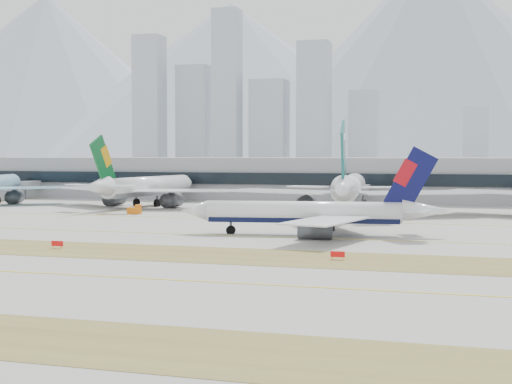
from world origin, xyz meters
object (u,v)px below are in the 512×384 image
(terminal, at_px, (311,178))
(taxiing_airliner, at_px, (313,214))
(widebody_eva, at_px, (145,188))
(widebody_cathay, at_px, (349,190))

(terminal, bearing_deg, taxiing_airliner, -78.52)
(widebody_eva, bearing_deg, widebody_cathay, -89.80)
(taxiing_airliner, relative_size, terminal, 0.19)
(taxiing_airliner, xyz_separation_m, widebody_eva, (-65.61, 63.25, 1.52))
(terminal, bearing_deg, widebody_cathay, -69.41)
(taxiing_airliner, bearing_deg, terminal, -86.15)
(taxiing_airliner, distance_m, widebody_cathay, 54.60)
(taxiing_airliner, bearing_deg, widebody_cathay, -96.89)
(taxiing_airliner, xyz_separation_m, widebody_cathay, (-0.71, 54.55, 2.21))
(widebody_eva, relative_size, terminal, 0.22)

